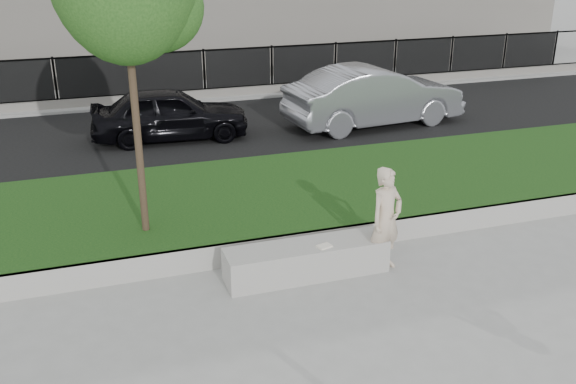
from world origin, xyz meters
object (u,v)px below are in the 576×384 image
object	(u,v)px
car_silver	(374,96)
car_dark	(170,114)
book	(324,246)
man	(386,219)
stone_bench	(307,260)

from	to	relation	value
car_silver	car_dark	bearing A→B (deg)	79.37
book	car_silver	distance (m)	8.56
book	car_silver	world-z (taller)	car_silver
man	car_silver	bearing A→B (deg)	45.93
car_silver	man	bearing A→B (deg)	149.47
man	car_silver	size ratio (longest dim) A/B	0.34
man	book	distance (m)	1.04
man	book	xyz separation A→B (m)	(-1.00, 0.00, -0.30)
car_dark	car_silver	world-z (taller)	car_silver
man	car_dark	world-z (taller)	man
man	car_silver	distance (m)	8.10
man	car_silver	world-z (taller)	man
car_dark	stone_bench	bearing A→B (deg)	-169.54
book	car_silver	xyz separation A→B (m)	(4.31, 7.39, 0.32)
book	car_dark	distance (m)	7.87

